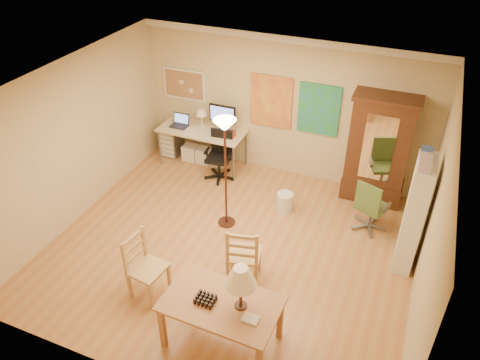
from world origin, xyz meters
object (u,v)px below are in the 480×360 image
at_px(dining_table, 228,296).
at_px(armoire, 377,157).
at_px(office_chair_black, 220,166).
at_px(office_chair_green, 369,216).
at_px(computer_desk, 205,143).
at_px(bookshelf, 414,215).

distance_m(dining_table, armoire, 4.02).
relative_size(office_chair_black, office_chair_green, 1.00).
xyz_separation_m(office_chair_black, office_chair_green, (2.93, -0.48, -0.00)).
relative_size(computer_desk, office_chair_black, 1.78).
relative_size(office_chair_green, armoire, 0.48).
height_order(office_chair_green, bookshelf, bookshelf).
distance_m(office_chair_black, armoire, 2.92).
height_order(dining_table, office_chair_black, dining_table).
height_order(dining_table, bookshelf, bookshelf).
distance_m(office_chair_black, office_chair_green, 2.97).
bearing_deg(bookshelf, armoire, 116.97).
xyz_separation_m(computer_desk, office_chair_black, (0.48, -0.35, -0.22)).
relative_size(dining_table, bookshelf, 0.81).
xyz_separation_m(dining_table, computer_desk, (-2.17, 3.78, -0.37)).
distance_m(office_chair_green, armoire, 1.11).
distance_m(dining_table, office_chair_black, 3.87).
relative_size(computer_desk, office_chair_green, 1.78).
distance_m(dining_table, bookshelf, 3.04).
bearing_deg(computer_desk, bookshelf, -18.88).
relative_size(office_chair_black, armoire, 0.48).
bearing_deg(bookshelf, office_chair_black, 163.91).
bearing_deg(computer_desk, dining_table, -60.13).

